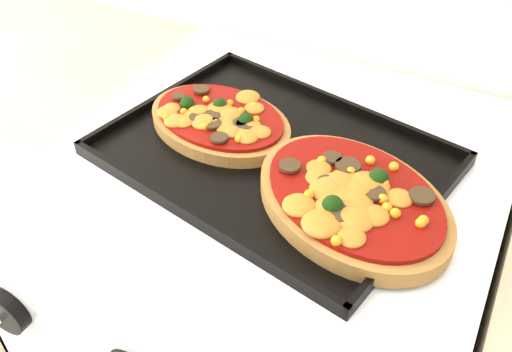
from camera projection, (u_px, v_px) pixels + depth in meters
The scene contains 5 objects.
stove at pixel (270, 345), 1.07m from camera, with size 0.60×0.60×0.91m, color white.
knob_left at pixel (6, 310), 0.65m from camera, with size 0.06×0.06×0.02m, color black.
baking_tray at pixel (273, 153), 0.76m from camera, with size 0.43×0.32×0.02m, color black.
pizza_left at pixel (220, 119), 0.80m from camera, with size 0.22×0.15×0.03m, color olive, non-canonical shape.
pizza_right at pixel (353, 198), 0.67m from camera, with size 0.26×0.19×0.04m, color olive, non-canonical shape.
Camera 1 is at (0.25, 1.15, 1.40)m, focal length 40.00 mm.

